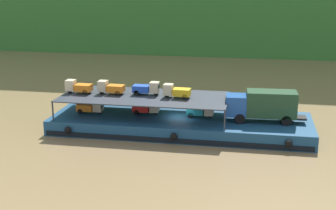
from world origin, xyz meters
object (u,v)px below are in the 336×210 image
at_px(mini_truck_lower_aft, 147,108).
at_px(covered_lorry, 263,105).
at_px(mini_truck_upper_bow, 176,91).
at_px(mini_truck_upper_mid, 111,88).
at_px(mini_truck_upper_fore, 147,88).
at_px(cargo_barge, 181,124).
at_px(mini_truck_lower_stern, 91,107).
at_px(mini_truck_upper_stern, 78,87).
at_px(mini_truck_lower_mid, 201,111).

bearing_deg(mini_truck_lower_aft, covered_lorry, -2.37).
bearing_deg(mini_truck_upper_bow, mini_truck_upper_mid, 177.46).
bearing_deg(mini_truck_upper_fore, cargo_barge, -10.55).
bearing_deg(mini_truck_upper_bow, cargo_barge, 0.50).
bearing_deg(mini_truck_lower_stern, mini_truck_lower_aft, 7.50).
height_order(cargo_barge, mini_truck_lower_stern, mini_truck_lower_stern).
xyz_separation_m(covered_lorry, mini_truck_upper_bow, (-8.63, 0.04, 1.00)).
bearing_deg(mini_truck_upper_bow, mini_truck_upper_fore, 167.91).
relative_size(covered_lorry, mini_truck_upper_fore, 2.89).
bearing_deg(mini_truck_upper_fore, mini_truck_upper_stern, -174.83).
bearing_deg(mini_truck_upper_mid, covered_lorry, -1.28).
height_order(mini_truck_lower_mid, mini_truck_upper_bow, mini_truck_upper_bow).
distance_m(mini_truck_upper_mid, mini_truck_upper_bow, 6.99).
xyz_separation_m(covered_lorry, mini_truck_lower_mid, (-6.17, 0.40, -1.00)).
distance_m(covered_lorry, mini_truck_upper_stern, 19.07).
height_order(cargo_barge, mini_truck_upper_bow, mini_truck_upper_bow).
distance_m(cargo_barge, mini_truck_lower_stern, 9.60).
bearing_deg(mini_truck_upper_stern, mini_truck_upper_fore, 5.17).
distance_m(mini_truck_upper_stern, mini_truck_upper_mid, 3.44).
height_order(mini_truck_lower_stern, mini_truck_upper_mid, mini_truck_upper_mid).
bearing_deg(mini_truck_lower_stern, mini_truck_upper_fore, 9.90).
bearing_deg(cargo_barge, mini_truck_upper_mid, 177.65).
bearing_deg(cargo_barge, mini_truck_lower_stern, -178.06).
distance_m(covered_lorry, mini_truck_upper_fore, 11.93).
bearing_deg(mini_truck_lower_mid, mini_truck_upper_mid, -179.69).
height_order(mini_truck_lower_mid, mini_truck_upper_fore, mini_truck_upper_fore).
bearing_deg(mini_truck_upper_mid, mini_truck_upper_bow, -2.54).
bearing_deg(mini_truck_lower_mid, mini_truck_upper_stern, -178.59).
bearing_deg(mini_truck_upper_mid, mini_truck_lower_mid, 0.31).
relative_size(cargo_barge, mini_truck_upper_bow, 9.42).
xyz_separation_m(cargo_barge, mini_truck_lower_stern, (-9.48, -0.32, 1.44)).
distance_m(cargo_barge, mini_truck_upper_fore, 5.10).
bearing_deg(mini_truck_upper_bow, mini_truck_lower_mid, 8.32).
bearing_deg(mini_truck_upper_stern, mini_truck_lower_stern, -14.46).
bearing_deg(mini_truck_lower_aft, mini_truck_lower_mid, -0.90).
bearing_deg(mini_truck_lower_mid, cargo_barge, -169.90).
relative_size(covered_lorry, mini_truck_upper_mid, 2.84).
distance_m(cargo_barge, mini_truck_lower_mid, 2.49).
relative_size(cargo_barge, mini_truck_lower_aft, 9.58).
bearing_deg(cargo_barge, mini_truck_lower_aft, 173.08).
relative_size(cargo_barge, mini_truck_lower_stern, 9.48).
height_order(mini_truck_lower_stern, mini_truck_upper_stern, mini_truck_upper_stern).
height_order(covered_lorry, mini_truck_upper_mid, mini_truck_upper_mid).
bearing_deg(mini_truck_lower_aft, cargo_barge, -6.92).
distance_m(mini_truck_lower_mid, mini_truck_upper_mid, 9.65).
relative_size(mini_truck_lower_aft, mini_truck_lower_mid, 0.99).
distance_m(mini_truck_lower_aft, mini_truck_lower_mid, 5.67).
height_order(mini_truck_lower_mid, mini_truck_upper_mid, mini_truck_upper_mid).
relative_size(mini_truck_lower_stern, mini_truck_upper_mid, 1.00).
distance_m(mini_truck_upper_stern, mini_truck_upper_bow, 10.41).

